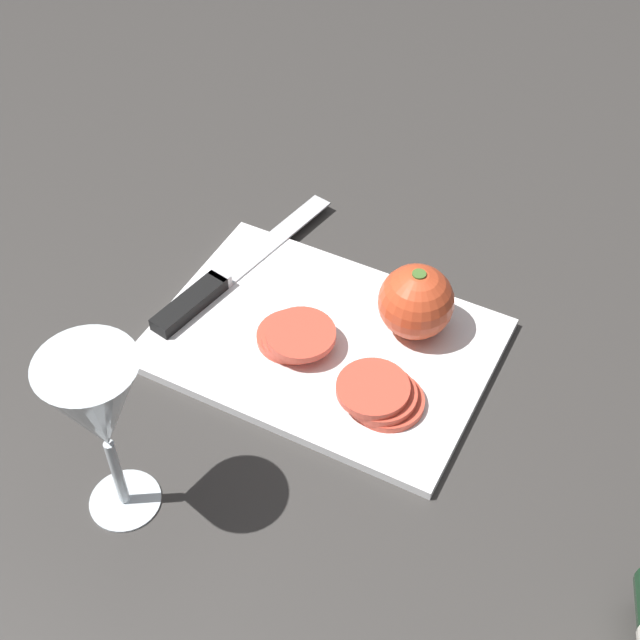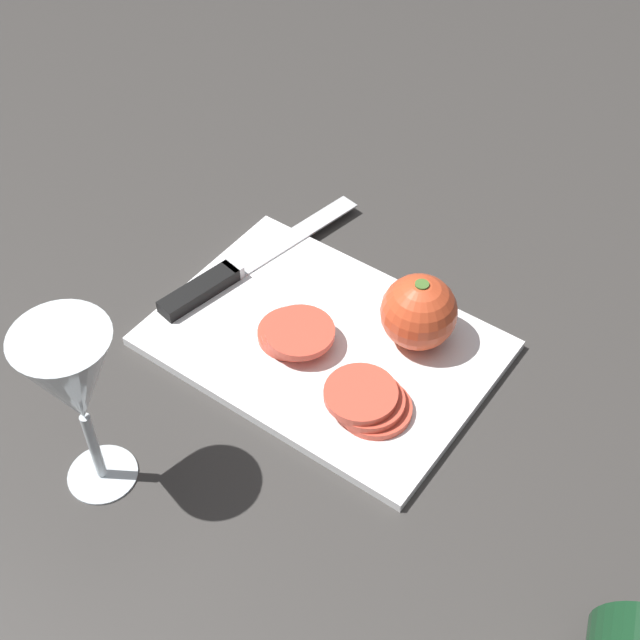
% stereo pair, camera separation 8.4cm
% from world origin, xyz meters
% --- Properties ---
extents(ground_plane, '(3.00, 3.00, 0.00)m').
position_xyz_m(ground_plane, '(0.00, 0.00, 0.00)').
color(ground_plane, '#383533').
extents(cutting_board, '(0.32, 0.23, 0.01)m').
position_xyz_m(cutting_board, '(0.00, 0.00, 0.01)').
color(cutting_board, white).
rests_on(cutting_board, ground_plane).
extents(wine_glass, '(0.08, 0.08, 0.18)m').
position_xyz_m(wine_glass, '(0.07, 0.23, 0.13)').
color(wine_glass, silver).
rests_on(wine_glass, ground_plane).
extents(whole_tomato, '(0.07, 0.07, 0.07)m').
position_xyz_m(whole_tomato, '(-0.07, -0.05, 0.05)').
color(whole_tomato, '#DB4C28').
rests_on(whole_tomato, cutting_board).
extents(knife, '(0.07, 0.26, 0.01)m').
position_xyz_m(knife, '(0.13, -0.00, 0.02)').
color(knife, silver).
rests_on(knife, cutting_board).
extents(tomato_slice_stack_near, '(0.08, 0.07, 0.02)m').
position_xyz_m(tomato_slice_stack_near, '(0.02, 0.02, 0.02)').
color(tomato_slice_stack_near, '#DB4C38').
rests_on(tomato_slice_stack_near, cutting_board).
extents(tomato_slice_stack_far, '(0.08, 0.07, 0.02)m').
position_xyz_m(tomato_slice_stack_far, '(-0.08, 0.04, 0.02)').
color(tomato_slice_stack_far, '#DB4C38').
rests_on(tomato_slice_stack_far, cutting_board).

